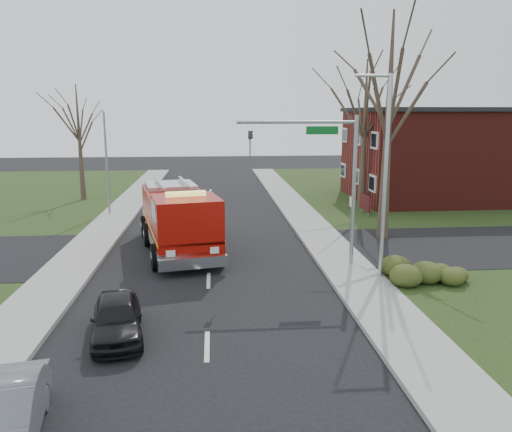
{
  "coord_description": "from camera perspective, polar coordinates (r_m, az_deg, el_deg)",
  "views": [
    {
      "loc": [
        0.28,
        -19.98,
        6.93
      ],
      "look_at": [
        2.3,
        3.5,
        2.0
      ],
      "focal_mm": 35.0,
      "sensor_mm": 36.0,
      "label": 1
    }
  ],
  "objects": [
    {
      "name": "sidewalk_left",
      "position": [
        22.09,
        -21.88,
        -7.15
      ],
      "size": [
        2.4,
        80.0,
        0.15
      ],
      "primitive_type": "cube",
      "color": "gray",
      "rests_on": "ground"
    },
    {
      "name": "traffic_signal_mast",
      "position": [
        22.15,
        8.01,
        5.94
      ],
      "size": [
        5.29,
        0.18,
        6.8
      ],
      "color": "gray",
      "rests_on": "ground"
    },
    {
      "name": "streetlight_pole",
      "position": [
        20.79,
        14.44,
        4.87
      ],
      "size": [
        1.48,
        0.16,
        8.4
      ],
      "color": "#B7BABF",
      "rests_on": "ground"
    },
    {
      "name": "parked_car_gray",
      "position": [
        12.4,
        -27.04,
        -19.97
      ],
      "size": [
        2.07,
        4.2,
        1.32
      ],
      "primitive_type": "imported",
      "rotation": [
        0.0,
        0.0,
        0.17
      ],
      "color": "slate",
      "rests_on": "ground"
    },
    {
      "name": "health_center_sign",
      "position": [
        34.58,
        12.35,
        1.47
      ],
      "size": [
        0.12,
        2.0,
        1.4
      ],
      "color": "#4A1112",
      "rests_on": "ground"
    },
    {
      "name": "bare_tree_left",
      "position": [
        41.3,
        -19.59,
        9.25
      ],
      "size": [
        4.5,
        4.5,
        9.0
      ],
      "color": "#35271F",
      "rests_on": "ground"
    },
    {
      "name": "hedge_corner",
      "position": [
        21.83,
        18.97,
        -5.76
      ],
      "size": [
        2.8,
        2.0,
        0.9
      ],
      "primitive_type": "ellipsoid",
      "color": "#313F17",
      "rests_on": "lawn_right"
    },
    {
      "name": "brick_building",
      "position": [
        42.47,
        21.4,
        6.59
      ],
      "size": [
        15.4,
        10.4,
        7.25
      ],
      "color": "maroon",
      "rests_on": "ground"
    },
    {
      "name": "ground",
      "position": [
        21.15,
        -5.45,
        -7.37
      ],
      "size": [
        120.0,
        120.0,
        0.0
      ],
      "primitive_type": "plane",
      "color": "black",
      "rests_on": "ground"
    },
    {
      "name": "parked_car_maroon",
      "position": [
        16.45,
        -15.62,
        -11.12
      ],
      "size": [
        2.14,
        3.97,
        1.28
      ],
      "primitive_type": "imported",
      "rotation": [
        0.0,
        0.0,
        0.17
      ],
      "color": "black",
      "rests_on": "ground"
    },
    {
      "name": "sidewalk_right",
      "position": [
        21.94,
        11.07,
        -6.62
      ],
      "size": [
        2.4,
        80.0,
        0.15
      ],
      "primitive_type": "cube",
      "color": "gray",
      "rests_on": "ground"
    },
    {
      "name": "fire_engine",
      "position": [
        25.32,
        -8.85,
        -0.55
      ],
      "size": [
        4.72,
        9.03,
        3.47
      ],
      "rotation": [
        0.0,
        0.0,
        0.2
      ],
      "color": "#9C0E07",
      "rests_on": "ground"
    },
    {
      "name": "utility_pole_far",
      "position": [
        34.88,
        -16.69,
        5.68
      ],
      "size": [
        0.14,
        0.14,
        7.0
      ],
      "primitive_type": "cylinder",
      "color": "gray",
      "rests_on": "ground"
    },
    {
      "name": "bare_tree_far",
      "position": [
        36.59,
        12.34,
        10.86
      ],
      "size": [
        5.25,
        5.25,
        10.5
      ],
      "color": "#35271F",
      "rests_on": "ground"
    },
    {
      "name": "bare_tree_near",
      "position": [
        27.57,
        14.98,
        12.43
      ],
      "size": [
        6.0,
        6.0,
        12.0
      ],
      "color": "#35271F",
      "rests_on": "ground"
    }
  ]
}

